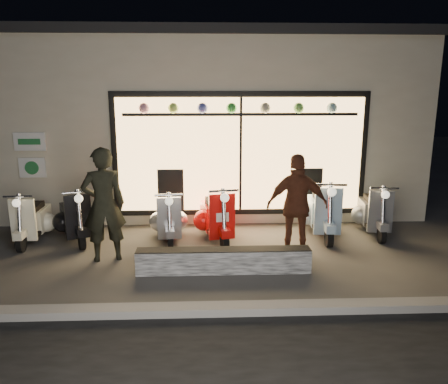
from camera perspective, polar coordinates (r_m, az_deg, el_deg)
The scene contains 12 objects.
ground at distance 7.82m, azimuth -2.71°, elevation -8.55°, with size 40.00×40.00×0.00m, color #383533.
kerb at distance 5.98m, azimuth -2.81°, elevation -15.11°, with size 40.00×0.25×0.12m, color slate.
shop_building at distance 12.28m, azimuth -2.69°, elevation 9.45°, with size 10.20×6.23×4.20m.
graffiti_barrier at distance 7.15m, azimuth -0.04°, elevation -8.95°, with size 2.81×0.28×0.40m, color black.
scooter_silver at distance 8.79m, azimuth -7.23°, elevation -3.37°, with size 0.55×1.42×1.01m.
scooter_red at distance 8.71m, azimuth -1.09°, elevation -3.19°, with size 0.67×1.54×1.09m.
scooter_black at distance 9.20m, azimuth -18.94°, elevation -3.12°, with size 0.87×1.44×1.06m.
scooter_cream at distance 9.41m, azimuth -23.62°, elevation -3.30°, with size 0.47×1.40×1.00m.
scooter_blue at distance 9.20m, azimuth 12.72°, elevation -2.47°, with size 0.60×1.62×1.15m.
scooter_grey at distance 9.62m, azimuth 18.88°, elevation -2.45°, with size 0.58×1.47×1.05m.
man at distance 7.69m, azimuth -15.44°, elevation -1.62°, with size 0.72×0.47×1.98m, color black.
woman at distance 7.78m, azimuth 9.54°, elevation -1.75°, with size 1.07×0.45×1.83m, color #5D2F1D.
Camera 1 is at (0.06, -7.27, 2.89)m, focal length 35.00 mm.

